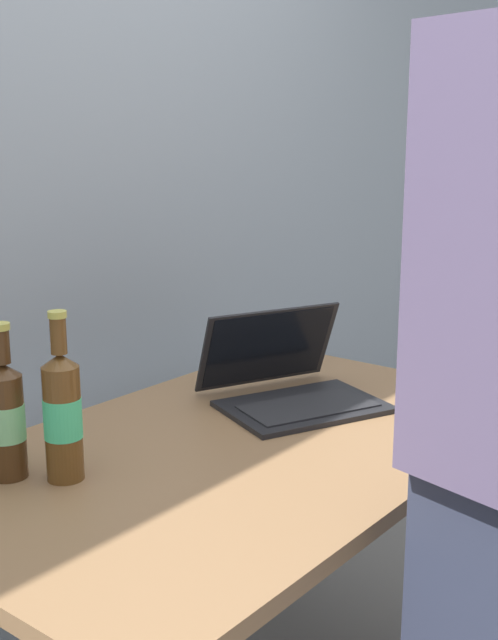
# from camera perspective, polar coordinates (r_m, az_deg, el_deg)

# --- Properties ---
(desk) EXTENTS (1.34, 0.81, 0.75)m
(desk) POSITION_cam_1_polar(r_m,az_deg,el_deg) (1.73, -0.71, -11.78)
(desk) COLOR olive
(desk) RESTS_ON ground
(laptop) EXTENTS (0.46, 0.45, 0.21)m
(laptop) POSITION_cam_1_polar(r_m,az_deg,el_deg) (1.91, 2.94, -4.51)
(laptop) COLOR black
(laptop) RESTS_ON desk
(beer_bottle_brown) EXTENTS (0.07, 0.07, 0.29)m
(beer_bottle_brown) POSITION_cam_1_polar(r_m,az_deg,el_deg) (1.54, -16.81, -6.56)
(beer_bottle_brown) COLOR #472B14
(beer_bottle_brown) RESTS_ON desk
(beer_bottle_green) EXTENTS (0.07, 0.07, 0.32)m
(beer_bottle_green) POSITION_cam_1_polar(r_m,az_deg,el_deg) (1.51, -13.03, -6.46)
(beer_bottle_green) COLOR brown
(beer_bottle_green) RESTS_ON desk
(back_wall) EXTENTS (6.00, 0.10, 2.60)m
(back_wall) POSITION_cam_1_polar(r_m,az_deg,el_deg) (2.11, -16.66, 10.69)
(back_wall) COLOR #99A3AD
(back_wall) RESTS_ON ground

